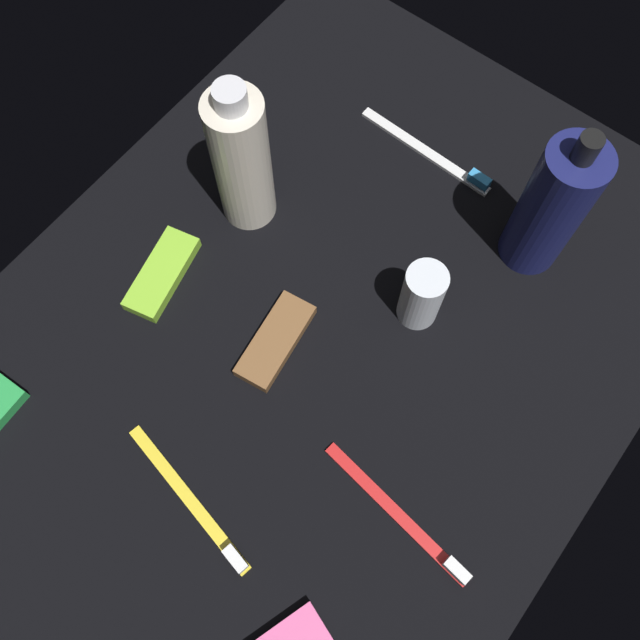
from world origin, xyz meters
TOP-DOWN VIEW (x-y plane):
  - ground_plane at (0.00, 0.00)cm, footprint 84.00×64.00cm
  - lotion_bottle at (-21.90, 12.26)cm, footprint 6.46×6.46cm
  - bodywash_bottle at (-6.97, -15.63)cm, footprint 6.05×6.05cm
  - deodorant_stick at (-8.09, 6.87)cm, footprint 4.31×4.31cm
  - toothbrush_white at (-25.40, -2.99)cm, footprint 1.64×18.02cm
  - toothbrush_red at (10.53, 18.50)cm, footprint 3.34×18.01cm
  - toothbrush_yellow at (21.91, 1.81)cm, footprint 4.54×17.91cm
  - snack_bar_lime at (5.63, -17.47)cm, footprint 11.05×6.32cm
  - snack_bar_brown at (4.03, -2.78)cm, footprint 10.87×5.48cm

SIDE VIEW (x-z plane):
  - ground_plane at x=0.00cm, z-range -1.20..0.00cm
  - toothbrush_white at x=-25.40cm, z-range -0.44..1.66cm
  - toothbrush_red at x=10.53cm, z-range -0.44..1.66cm
  - toothbrush_yellow at x=21.91cm, z-range -0.44..1.66cm
  - snack_bar_lime at x=5.63cm, z-range 0.00..1.50cm
  - snack_bar_brown at x=4.03cm, z-range 0.00..1.50cm
  - deodorant_stick at x=-8.09cm, z-range 0.00..8.72cm
  - lotion_bottle at x=-21.90cm, z-range -1.21..19.12cm
  - bodywash_bottle at x=-6.97cm, z-range -0.77..19.29cm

